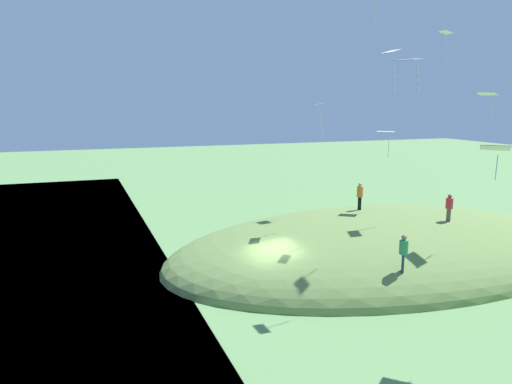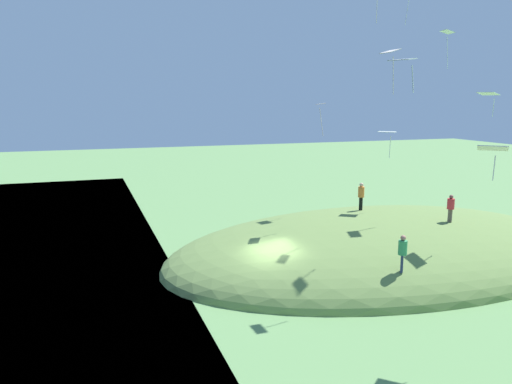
{
  "view_description": "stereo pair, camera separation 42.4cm",
  "coord_description": "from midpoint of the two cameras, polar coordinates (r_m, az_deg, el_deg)",
  "views": [
    {
      "loc": [
        -9.2,
        -22.64,
        9.42
      ],
      "look_at": [
        0.29,
        3.22,
        4.36
      ],
      "focal_mm": 34.99,
      "sensor_mm": 36.0,
      "label": 1
    },
    {
      "loc": [
        -8.8,
        -22.78,
        9.42
      ],
      "look_at": [
        0.29,
        3.22,
        4.36
      ],
      "focal_mm": 34.99,
      "sensor_mm": 36.0,
      "label": 2
    }
  ],
  "objects": [
    {
      "name": "person_on_hilltop",
      "position": [
        32.51,
        11.43,
        -0.07
      ],
      "size": [
        0.55,
        0.55,
        1.78
      ],
      "rotation": [
        0.0,
        0.0,
        5.59
      ],
      "color": "black",
      "rests_on": "grass_hill"
    },
    {
      "name": "kite_10",
      "position": [
        31.95,
        20.5,
        16.46
      ],
      "size": [
        0.72,
        0.93,
        2.15
      ],
      "color": "white"
    },
    {
      "name": "grass_hill",
      "position": [
        32.06,
        13.67,
        -6.99
      ],
      "size": [
        27.27,
        16.4,
        5.15
      ],
      "primitive_type": "ellipsoid",
      "color": "olive",
      "rests_on": "ground_plane"
    },
    {
      "name": "kite_6",
      "position": [
        24.32,
        14.72,
        14.95
      ],
      "size": [
        0.63,
        0.89,
        2.03
      ],
      "color": "white"
    },
    {
      "name": "kite_4",
      "position": [
        32.43,
        14.25,
        6.58
      ],
      "size": [
        1.26,
        1.26,
        1.65
      ],
      "color": "silver"
    },
    {
      "name": "kite_7",
      "position": [
        17.07,
        16.28,
        14.15
      ],
      "size": [
        0.78,
        0.91,
        1.08
      ],
      "color": "white"
    },
    {
      "name": "kite_12",
      "position": [
        28.77,
        24.54,
        10.11
      ],
      "size": [
        0.92,
        1.11,
        1.28
      ],
      "color": "white"
    },
    {
      "name": "person_near_shore",
      "position": [
        24.47,
        16.05,
        -6.22
      ],
      "size": [
        0.58,
        0.58,
        1.81
      ],
      "rotation": [
        0.0,
        0.0,
        0.92
      ],
      "color": "navy",
      "rests_on": "grass_hill"
    },
    {
      "name": "ground_plane",
      "position": [
        26.18,
        1.39,
        -10.69
      ],
      "size": [
        160.0,
        160.0,
        0.0
      ],
      "primitive_type": "plane",
      "color": "#618E51"
    },
    {
      "name": "kite_3",
      "position": [
        28.7,
        6.95,
        9.69
      ],
      "size": [
        0.86,
        0.98,
        1.87
      ],
      "color": "#F7DAD5"
    },
    {
      "name": "person_with_child",
      "position": [
        31.31,
        20.87,
        -1.34
      ],
      "size": [
        0.58,
        0.58,
        1.62
      ],
      "rotation": [
        0.0,
        0.0,
        5.36
      ],
      "color": "brown",
      "rests_on": "grass_hill"
    },
    {
      "name": "kite_8",
      "position": [
        19.85,
        25.12,
        4.49
      ],
      "size": [
        1.2,
        1.19,
        1.28
      ],
      "color": "white"
    }
  ]
}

